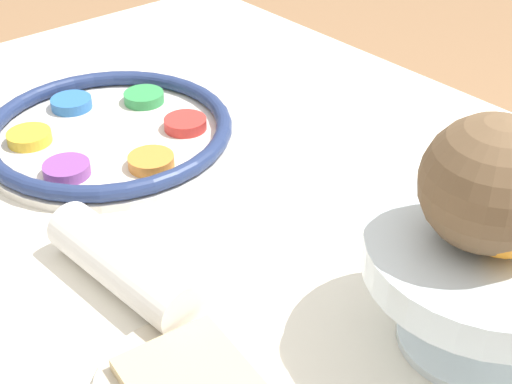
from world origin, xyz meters
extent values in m
cylinder|color=silver|center=(-0.20, -0.02, 0.77)|extent=(0.31, 0.31, 0.01)
torus|color=navy|center=(-0.20, -0.02, 0.78)|extent=(0.31, 0.31, 0.02)
cylinder|color=orange|center=(-0.10, -0.02, 0.78)|extent=(0.05, 0.05, 0.01)
cylinder|color=red|center=(-0.15, 0.06, 0.78)|extent=(0.05, 0.05, 0.01)
cylinder|color=#33934C|center=(-0.25, 0.06, 0.78)|extent=(0.05, 0.05, 0.01)
cylinder|color=#2D6BB7|center=(-0.30, -0.02, 0.78)|extent=(0.05, 0.05, 0.01)
cylinder|color=gold|center=(-0.25, -0.10, 0.78)|extent=(0.05, 0.05, 0.01)
cylinder|color=#844299|center=(-0.15, -0.10, 0.78)|extent=(0.05, 0.05, 0.01)
cylinder|color=silver|center=(0.30, 0.04, 0.77)|extent=(0.12, 0.12, 0.01)
cylinder|color=silver|center=(0.30, 0.04, 0.81)|extent=(0.03, 0.03, 0.07)
cylinder|color=silver|center=(0.30, 0.04, 0.86)|extent=(0.20, 0.20, 0.03)
sphere|color=orange|center=(0.30, 0.04, 0.91)|extent=(0.08, 0.08, 0.08)
sphere|color=brown|center=(0.29, 0.03, 0.92)|extent=(0.11, 0.11, 0.11)
cube|color=#D1B784|center=(0.18, -0.17, 0.78)|extent=(0.10, 0.10, 0.01)
cylinder|color=white|center=(0.04, -0.15, 0.79)|extent=(0.18, 0.07, 0.05)
camera|label=1|loc=(0.51, -0.38, 1.22)|focal=50.00mm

